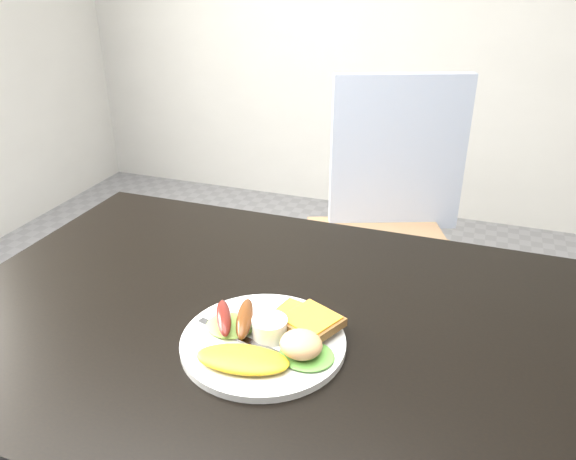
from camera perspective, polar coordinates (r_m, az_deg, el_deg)
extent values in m
cube|color=black|center=(1.00, -1.04, -9.77)|extent=(1.20, 0.80, 0.04)
cube|color=#A37B55|center=(1.84, 9.37, -2.25)|extent=(0.58, 0.58, 0.05)
imported|color=#294D8E|center=(1.47, 6.55, 1.52)|extent=(0.53, 0.37, 1.41)
cylinder|color=white|center=(0.92, -2.53, -11.30)|extent=(0.27, 0.27, 0.01)
ellipsoid|color=#659836|center=(0.95, -5.86, -9.61)|extent=(0.09, 0.08, 0.01)
ellipsoid|color=#518A30|center=(0.88, 1.91, -12.61)|extent=(0.09, 0.08, 0.01)
ellipsoid|color=#EEA80C|center=(0.87, -4.62, -12.96)|extent=(0.15, 0.09, 0.02)
ellipsoid|color=maroon|center=(0.94, -6.55, -8.83)|extent=(0.07, 0.10, 0.02)
ellipsoid|color=#5C3016|center=(0.93, -4.42, -8.93)|extent=(0.06, 0.11, 0.03)
cylinder|color=white|center=(0.91, -1.86, -9.93)|extent=(0.06, 0.06, 0.03)
cube|color=brown|center=(0.95, 0.82, -8.92)|extent=(0.09, 0.09, 0.01)
cube|color=olive|center=(0.92, 2.35, -9.35)|extent=(0.11, 0.11, 0.01)
ellipsoid|color=#C9B487|center=(0.87, 1.34, -11.53)|extent=(0.08, 0.08, 0.04)
cube|color=#ADAFB7|center=(0.92, -4.94, -10.87)|extent=(0.17, 0.06, 0.00)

